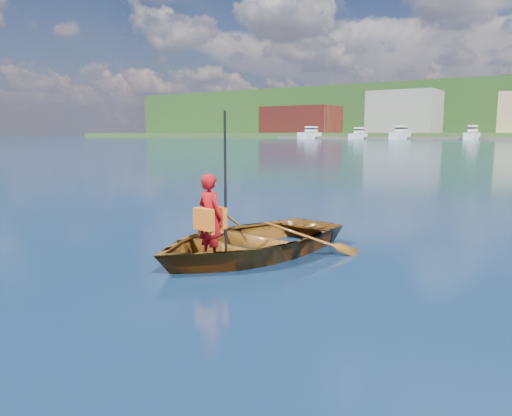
% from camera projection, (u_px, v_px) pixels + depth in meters
% --- Properties ---
extents(ground, '(600.00, 600.00, 0.00)m').
position_uv_depth(ground, '(287.00, 259.00, 7.49)').
color(ground, '#121F47').
rests_on(ground, ground).
extents(rowboat, '(3.13, 3.94, 0.73)m').
position_uv_depth(rowboat, '(249.00, 241.00, 7.72)').
color(rowboat, brown).
rests_on(rowboat, ground).
extents(child_paddler, '(0.49, 0.39, 2.06)m').
position_uv_depth(child_paddler, '(211.00, 217.00, 6.90)').
color(child_paddler, '#9E0C11').
rests_on(child_paddler, ground).
extents(hillside_trees, '(279.31, 84.53, 26.51)m').
position_uv_depth(hillside_trees, '(478.00, 98.00, 216.94)').
color(hillside_trees, '#382314').
rests_on(hillside_trees, ground).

